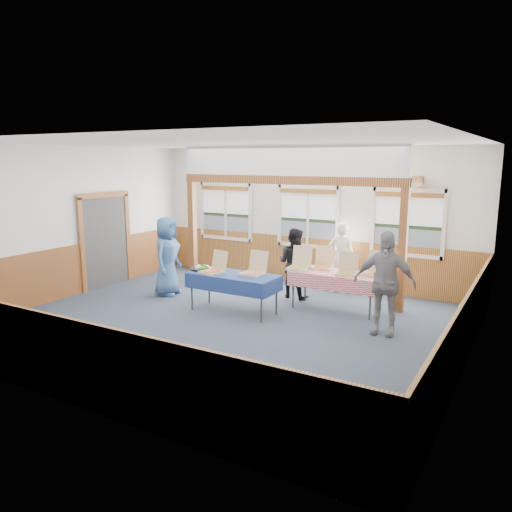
{
  "coord_description": "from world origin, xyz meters",
  "views": [
    {
      "loc": [
        4.77,
        -7.21,
        2.93
      ],
      "look_at": [
        0.02,
        1.0,
        1.08
      ],
      "focal_mm": 35.0,
      "sensor_mm": 36.0,
      "label": 1
    }
  ],
  "objects_px": {
    "table_right": "(336,275)",
    "woman_white": "(341,257)",
    "woman_black": "(294,263)",
    "person_grey": "(384,283)",
    "table_left": "(233,277)",
    "man_blue": "(167,256)"
  },
  "relations": [
    {
      "from": "table_right",
      "to": "woman_white",
      "type": "bearing_deg",
      "value": 127.61
    },
    {
      "from": "woman_black",
      "to": "person_grey",
      "type": "height_order",
      "value": "person_grey"
    },
    {
      "from": "woman_black",
      "to": "table_left",
      "type": "bearing_deg",
      "value": 74.81
    },
    {
      "from": "table_left",
      "to": "person_grey",
      "type": "height_order",
      "value": "person_grey"
    },
    {
      "from": "woman_white",
      "to": "person_grey",
      "type": "distance_m",
      "value": 2.71
    },
    {
      "from": "table_right",
      "to": "person_grey",
      "type": "xyz_separation_m",
      "value": [
        1.19,
        -0.87,
        0.19
      ]
    },
    {
      "from": "table_left",
      "to": "woman_white",
      "type": "distance_m",
      "value": 2.78
    },
    {
      "from": "woman_white",
      "to": "person_grey",
      "type": "relative_size",
      "value": 0.89
    },
    {
      "from": "man_blue",
      "to": "person_grey",
      "type": "relative_size",
      "value": 0.97
    },
    {
      "from": "table_left",
      "to": "woman_white",
      "type": "height_order",
      "value": "woman_white"
    },
    {
      "from": "woman_white",
      "to": "woman_black",
      "type": "relative_size",
      "value": 1.05
    },
    {
      "from": "table_left",
      "to": "person_grey",
      "type": "distance_m",
      "value": 2.86
    },
    {
      "from": "woman_black",
      "to": "person_grey",
      "type": "bearing_deg",
      "value": 154.75
    },
    {
      "from": "table_left",
      "to": "person_grey",
      "type": "xyz_separation_m",
      "value": [
        2.84,
        0.27,
        0.19
      ]
    },
    {
      "from": "person_grey",
      "to": "woman_black",
      "type": "bearing_deg",
      "value": 146.72
    },
    {
      "from": "man_blue",
      "to": "person_grey",
      "type": "bearing_deg",
      "value": -104.65
    },
    {
      "from": "woman_black",
      "to": "person_grey",
      "type": "distance_m",
      "value": 2.64
    },
    {
      "from": "table_right",
      "to": "man_blue",
      "type": "xyz_separation_m",
      "value": [
        -3.59,
        -0.78,
        0.16
      ]
    },
    {
      "from": "table_right",
      "to": "woman_white",
      "type": "height_order",
      "value": "woman_white"
    },
    {
      "from": "woman_white",
      "to": "person_grey",
      "type": "bearing_deg",
      "value": 113.86
    },
    {
      "from": "table_right",
      "to": "woman_black",
      "type": "distance_m",
      "value": 1.19
    },
    {
      "from": "person_grey",
      "to": "man_blue",
      "type": "bearing_deg",
      "value": 174.71
    }
  ]
}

